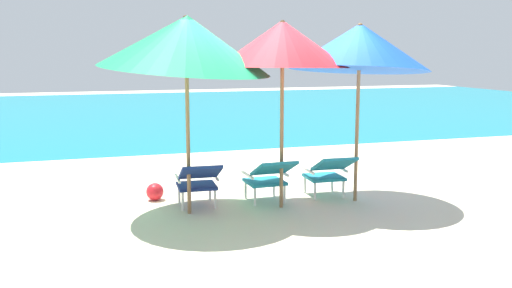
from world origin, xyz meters
TOP-DOWN VIEW (x-y plane):
  - ground_plane at (0.00, 4.00)m, footprint 40.00×40.00m
  - ocean_band at (0.00, 12.95)m, footprint 40.00×18.00m
  - lounge_chair_left at (-1.00, -0.28)m, footprint 0.58×0.90m
  - lounge_chair_center at (-0.01, -0.32)m, footprint 0.57×0.89m
  - lounge_chair_right at (0.91, -0.30)m, footprint 0.57×0.90m
  - beach_umbrella_left at (-1.16, -0.45)m, footprint 3.13×3.13m
  - beach_umbrella_center at (0.09, -0.54)m, footprint 2.37×2.37m
  - beach_umbrella_right at (1.22, -0.52)m, footprint 2.77×2.77m
  - beach_ball at (-1.51, 0.35)m, footprint 0.25×0.25m

SIDE VIEW (x-z plane):
  - ground_plane at x=0.00m, z-range 0.00..0.00m
  - ocean_band at x=0.00m, z-range 0.00..0.01m
  - beach_ball at x=-1.51m, z-range 0.00..0.25m
  - lounge_chair_left at x=-1.00m, z-range 0.06..0.75m
  - lounge_chair_center at x=-0.01m, z-range 0.06..0.75m
  - lounge_chair_right at x=0.91m, z-range 0.06..0.75m
  - beach_umbrella_right at x=1.22m, z-range 0.88..3.47m
  - beach_umbrella_center at x=0.09m, z-range 0.94..3.47m
  - beach_umbrella_left at x=-1.16m, z-range 0.89..3.54m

